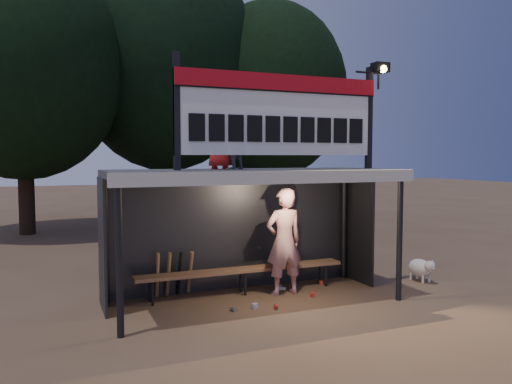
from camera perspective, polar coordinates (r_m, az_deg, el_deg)
ground at (r=8.97m, az=-0.21°, el=-12.40°), size 80.00×80.00×0.00m
player at (r=9.23m, az=3.22°, el=-5.66°), size 0.73×0.49×1.97m
child_a at (r=8.77m, az=-2.76°, el=5.60°), size 0.55×0.50×0.92m
child_b at (r=8.87m, az=-4.15°, el=6.10°), size 0.63×0.57×1.08m
dugout_shelter at (r=8.86m, az=-0.81°, el=-0.45°), size 5.10×2.08×2.32m
scoreboard_assembly at (r=8.86m, az=3.19°, el=9.12°), size 4.10×0.27×1.99m
bench at (r=9.36m, az=-1.50°, el=-8.97°), size 4.00×0.35×0.48m
tree_left at (r=18.23m, az=-25.15°, el=13.04°), size 6.46×6.46×9.27m
tree_mid at (r=20.26m, az=-10.26°, el=14.27°), size 7.22×7.22×10.36m
tree_right at (r=20.40m, az=1.67°, el=11.48°), size 6.08×6.08×8.72m
dog at (r=10.82m, az=18.39°, el=-8.23°), size 0.36×0.81×0.49m
bats at (r=9.26m, az=-9.36°, el=-9.18°), size 0.67×0.35×0.84m
litter at (r=9.21m, az=2.98°, el=-11.72°), size 2.32×1.26×0.08m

